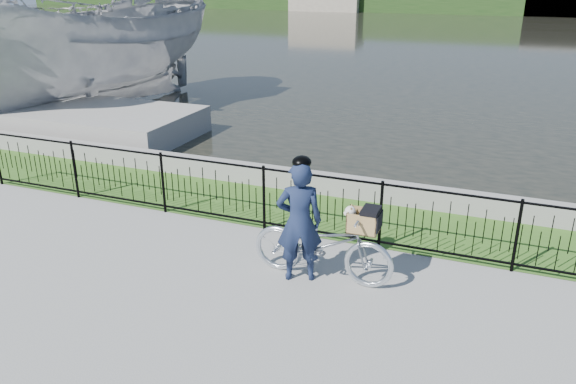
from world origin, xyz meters
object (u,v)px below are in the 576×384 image
at_px(boat_near, 95,46).
at_px(boat_far, 29,53).
at_px(bicycle_rig, 323,243).
at_px(cyclist, 299,220).
at_px(dock, 31,114).

height_order(boat_near, boat_far, boat_near).
height_order(bicycle_rig, cyclist, cyclist).
bearing_deg(boat_far, cyclist, -35.00).
height_order(cyclist, boat_far, boat_far).
height_order(dock, bicycle_rig, bicycle_rig).
distance_m(dock, bicycle_rig, 11.63).
distance_m(dock, boat_far, 8.43).
bearing_deg(dock, bicycle_rig, -26.02).
bearing_deg(cyclist, bicycle_rig, 23.52).
bearing_deg(bicycle_rig, boat_near, 143.21).
bearing_deg(dock, boat_far, 134.55).
bearing_deg(bicycle_rig, cyclist, -156.48).
height_order(bicycle_rig, boat_far, boat_far).
distance_m(bicycle_rig, boat_far, 19.75).
xyz_separation_m(bicycle_rig, cyclist, (-0.31, -0.14, 0.36)).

